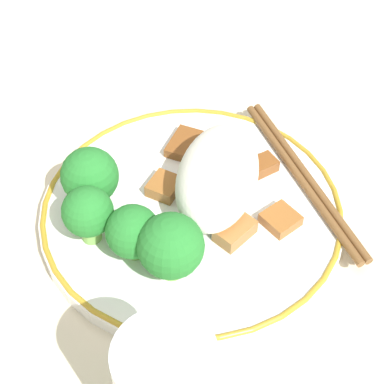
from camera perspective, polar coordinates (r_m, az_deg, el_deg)
ground_plane at (r=0.57m, az=0.00°, el=-2.28°), size 3.00×3.00×0.00m
plate at (r=0.56m, az=0.00°, el=-1.72°), size 0.26×0.26×0.02m
rice_mound at (r=0.54m, az=2.29°, el=1.41°), size 0.12×0.07×0.06m
broccoli_back_left at (r=0.54m, az=-9.07°, el=1.38°), size 0.05×0.05×0.06m
broccoli_back_center at (r=0.52m, az=-9.25°, el=-1.83°), size 0.04×0.04×0.05m
broccoli_back_right at (r=0.51m, az=-5.27°, el=-3.57°), size 0.04×0.04×0.05m
broccoli_mid_left at (r=0.49m, az=-1.47°, el=-4.94°), size 0.05×0.05×0.06m
meat_near_front at (r=0.55m, az=7.92°, el=-2.21°), size 0.04×0.04×0.01m
meat_near_left at (r=0.53m, az=3.84°, el=-3.49°), size 0.04×0.04×0.01m
meat_near_right at (r=0.57m, az=-2.46°, el=0.49°), size 0.03×0.03×0.01m
meat_near_back at (r=0.61m, az=-0.60°, el=4.28°), size 0.04×0.03×0.01m
meat_on_rice_edge at (r=0.59m, az=5.96°, el=2.23°), size 0.04×0.04×0.01m
chopsticks at (r=0.59m, az=9.86°, el=1.34°), size 0.18×0.13×0.01m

